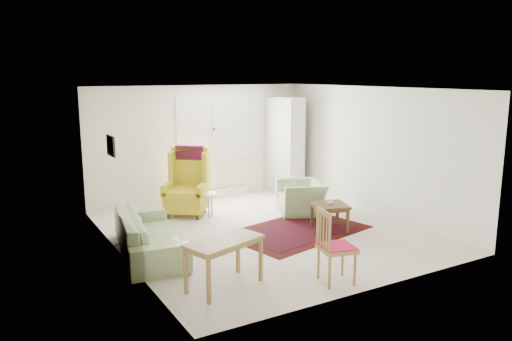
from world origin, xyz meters
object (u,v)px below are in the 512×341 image
armchair (301,194)px  cabinet (285,145)px  desk (224,263)px  wingback_chair (186,182)px  desk_chair (337,246)px  sofa (149,226)px  coffee_table (329,217)px  stool (207,204)px

armchair → cabinet: cabinet is taller
cabinet → desk: (-3.59, -4.08, -0.78)m
armchair → wingback_chair: size_ratio=0.72×
cabinet → desk_chair: bearing=-127.3°
sofa → coffee_table: sofa is taller
sofa → desk: (0.46, -1.69, -0.11)m
cabinet → desk_chair: (-2.23, -4.69, -0.60)m
armchair → desk_chair: bearing=-6.4°
sofa → desk: sofa is taller
armchair → stool: (-1.72, 0.72, -0.15)m
sofa → coffee_table: bearing=-88.8°
stool → desk_chair: desk_chair is taller
desk → coffee_table: bearing=24.8°
wingback_chair → stool: bearing=0.7°
sofa → cabinet: bearing=-50.2°
coffee_table → armchair: bearing=80.3°
wingback_chair → desk: (-0.85, -3.39, -0.35)m
wingback_chair → desk_chair: (0.51, -4.00, -0.17)m
armchair → wingback_chair: bearing=-94.8°
armchair → stool: armchair is taller
desk → desk_chair: (1.36, -0.61, 0.18)m
coffee_table → stool: (-1.52, 1.89, -0.01)m
cabinet → wingback_chair: bearing=-177.6°
sofa → cabinet: cabinet is taller
desk → desk_chair: size_ratio=1.01×
sofa → wingback_chair: (1.30, 1.70, 0.24)m
desk_chair → cabinet: bearing=-11.7°
sofa → desk: size_ratio=2.12×
wingback_chair → cabinet: cabinet is taller
cabinet → desk_chair: 5.23m
desk → desk_chair: bearing=-24.1°
coffee_table → desk_chair: bearing=-125.8°
desk_chair → armchair: bearing=-13.4°
cabinet → sofa: bearing=-161.2°
wingback_chair → coffee_table: wingback_chair is taller
armchair → coffee_table: bearing=10.9°
desk_chair → stool: bearing=16.4°
armchair → wingback_chair: (-2.05, 0.97, 0.29)m
stool → desk_chair: (0.18, -3.75, 0.27)m
armchair → desk: armchair is taller
wingback_chair → sofa: bearing=-89.5°
desk → armchair: bearing=39.8°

